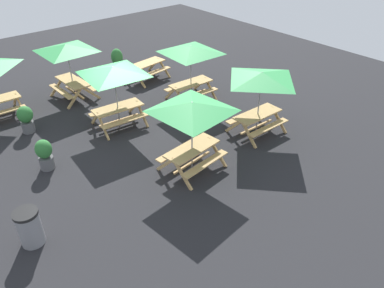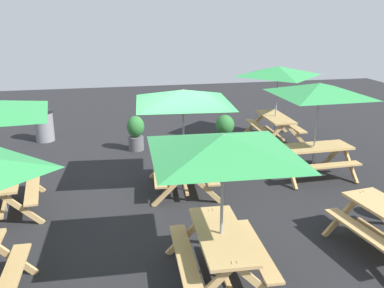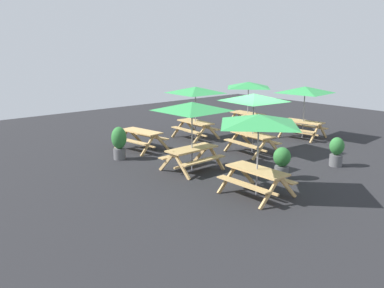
# 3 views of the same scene
# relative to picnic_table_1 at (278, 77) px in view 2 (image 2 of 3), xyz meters

# --- Properties ---
(ground_plane) EXTENTS (27.62, 27.62, 0.00)m
(ground_plane) POSITION_rel_picnic_table_1_xyz_m (-3.26, 3.70, -1.99)
(ground_plane) COLOR #232326
(ground_plane) RESTS_ON ground
(picnic_table_1) EXTENTS (2.05, 2.05, 2.34)m
(picnic_table_1) POSITION_rel_picnic_table_1_xyz_m (0.00, 0.00, 0.00)
(picnic_table_1) COLOR tan
(picnic_table_1) RESTS_ON ground
(picnic_table_2) EXTENTS (2.83, 2.83, 2.34)m
(picnic_table_2) POSITION_rel_picnic_table_1_xyz_m (-3.02, 0.23, 0.00)
(picnic_table_2) COLOR tan
(picnic_table_2) RESTS_ON ground
(picnic_table_4) EXTENTS (2.82, 2.82, 2.34)m
(picnic_table_4) POSITION_rel_picnic_table_1_xyz_m (-3.22, 3.49, 0.00)
(picnic_table_4) COLOR tan
(picnic_table_4) RESTS_ON ground
(picnic_table_5) EXTENTS (2.83, 2.83, 2.34)m
(picnic_table_5) POSITION_rel_picnic_table_1_xyz_m (-6.62, 3.56, 0.00)
(picnic_table_5) COLOR tan
(picnic_table_5) RESTS_ON ground
(trash_bin_gray) EXTENTS (0.59, 0.59, 0.98)m
(trash_bin_gray) POSITION_rel_picnic_table_1_xyz_m (1.35, 7.03, -1.49)
(trash_bin_gray) COLOR gray
(trash_bin_gray) RESTS_ON ground
(potted_plant_0) EXTENTS (0.50, 0.50, 1.01)m
(potted_plant_0) POSITION_rel_picnic_table_1_xyz_m (-0.13, 4.32, -1.45)
(potted_plant_0) COLOR #59595B
(potted_plant_0) RESTS_ON ground
(potted_plant_1) EXTENTS (0.54, 0.54, 1.01)m
(potted_plant_1) POSITION_rel_picnic_table_1_xyz_m (-0.49, 1.76, -1.44)
(potted_plant_1) COLOR #59595B
(potted_plant_1) RESTS_ON ground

